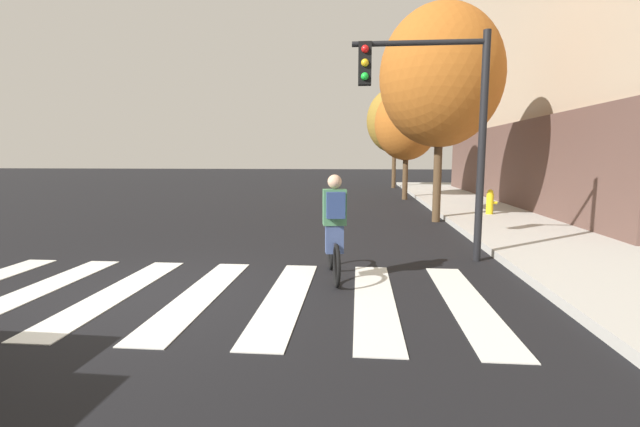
# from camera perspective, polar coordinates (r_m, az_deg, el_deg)

# --- Properties ---
(ground_plane) EXTENTS (120.00, 120.00, 0.00)m
(ground_plane) POSITION_cam_1_polar(r_m,az_deg,el_deg) (6.82, -20.31, -9.80)
(ground_plane) COLOR black
(crosswalk_stripes) EXTENTS (9.23, 3.54, 0.01)m
(crosswalk_stripes) POSITION_cam_1_polar(r_m,az_deg,el_deg) (6.82, -20.33, -9.75)
(crosswalk_stripes) COLOR silver
(crosswalk_stripes) RESTS_ON ground
(cyclist) EXTENTS (0.39, 1.70, 1.69)m
(cyclist) POSITION_cam_1_polar(r_m,az_deg,el_deg) (6.93, 1.87, -1.90)
(cyclist) COLOR black
(cyclist) RESTS_ON ground
(traffic_light_near) EXTENTS (2.47, 0.28, 4.20)m
(traffic_light_near) POSITION_cam_1_polar(r_m,az_deg,el_deg) (8.51, 15.03, 13.23)
(traffic_light_near) COLOR black
(traffic_light_near) RESTS_ON ground
(fire_hydrant) EXTENTS (0.33, 0.22, 0.78)m
(fire_hydrant) POSITION_cam_1_polar(r_m,az_deg,el_deg) (14.82, 21.26, 1.41)
(fire_hydrant) COLOR gold
(fire_hydrant) RESTS_ON sidewalk
(street_tree_near) EXTENTS (3.54, 3.54, 6.30)m
(street_tree_near) POSITION_cam_1_polar(r_m,az_deg,el_deg) (13.73, 15.46, 16.80)
(street_tree_near) COLOR #4C3823
(street_tree_near) RESTS_ON ground
(street_tree_mid) EXTENTS (2.83, 2.83, 5.04)m
(street_tree_mid) POSITION_cam_1_polar(r_m,az_deg,el_deg) (20.29, 11.20, 11.39)
(street_tree_mid) COLOR #4C3823
(street_tree_mid) RESTS_ON ground
(street_tree_far) EXTENTS (3.42, 3.42, 6.08)m
(street_tree_far) POSITION_cam_1_polar(r_m,az_deg,el_deg) (27.57, 9.73, 11.85)
(street_tree_far) COLOR #4C3823
(street_tree_far) RESTS_ON ground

